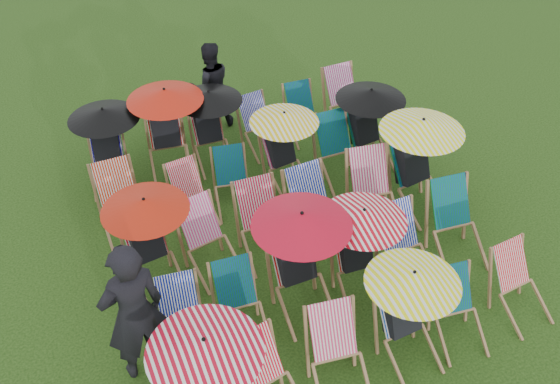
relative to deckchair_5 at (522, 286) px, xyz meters
name	(u,v)px	position (x,y,z in m)	size (l,w,h in m)	color
ground	(294,244)	(-2.07, 2.19, -0.44)	(100.00, 100.00, 0.00)	black
deckchair_1	(271,384)	(-3.37, -0.03, 0.02)	(0.76, 0.95, 0.92)	#956C45
deckchair_2	(340,359)	(-2.56, -0.05, 0.04)	(0.75, 0.96, 0.96)	#956C45
deckchair_3	(409,316)	(-1.65, 0.03, 0.23)	(1.07, 1.13, 1.27)	#956C45
deckchair_4	(460,313)	(-0.95, -0.03, -0.01)	(0.67, 0.86, 0.86)	#956C45
deckchair_5	(522,286)	(0.00, 0.00, 0.00)	(0.65, 0.86, 0.88)	#956C45
deckchair_6	(182,324)	(-3.99, 1.14, 0.00)	(0.68, 0.87, 0.88)	#956C45
deckchair_7	(240,307)	(-3.29, 1.09, 0.01)	(0.65, 0.86, 0.89)	#956C45
deckchair_8	(301,261)	(-2.44, 1.20, 0.32)	(1.21, 1.25, 1.43)	#956C45
deckchair_9	(360,252)	(-1.66, 1.13, 0.23)	(1.08, 1.13, 1.28)	#956C45
deckchair_10	(407,248)	(-0.97, 1.09, 0.04)	(0.65, 0.90, 0.96)	#956C45
deckchair_11	(458,225)	(-0.12, 1.16, 0.07)	(0.77, 1.00, 1.02)	#956C45
deckchair_12	(150,242)	(-4.02, 2.34, 0.25)	(1.10, 1.18, 1.31)	#956C45
deckchair_13	(209,241)	(-3.28, 2.26, 0.03)	(0.78, 0.97, 0.94)	#956C45
deckchair_14	(264,225)	(-2.50, 2.25, 0.05)	(0.69, 0.94, 0.99)	#956C45
deckchair_15	(316,211)	(-1.74, 2.19, 0.07)	(0.73, 0.98, 1.02)	#956C45
deckchair_16	(375,193)	(-0.81, 2.19, 0.07)	(0.83, 1.05, 1.03)	#956C45
deckchair_17	(419,163)	(-0.04, 2.28, 0.32)	(1.21, 1.31, 1.44)	#956C45
deckchair_18	(121,204)	(-4.17, 3.45, 0.05)	(0.66, 0.91, 0.98)	#956C45
deckchair_19	(192,195)	(-3.18, 3.33, -0.03)	(0.63, 0.82, 0.83)	#956C45
deckchair_20	(233,183)	(-2.55, 3.34, -0.02)	(0.70, 0.87, 0.85)	#956C45
deckchair_21	(285,149)	(-1.62, 3.51, 0.21)	(1.05, 1.13, 1.24)	#956C45
deckchair_22	(340,152)	(-0.78, 3.31, 0.05)	(0.66, 0.92, 0.99)	#956C45
deckchair_23	(369,127)	(-0.17, 3.48, 0.25)	(1.10, 1.17, 1.30)	#956C45
deckchair_24	(107,146)	(-4.10, 4.66, 0.23)	(1.07, 1.15, 1.27)	#956C45
deckchair_25	(167,130)	(-3.15, 4.62, 0.30)	(1.18, 1.25, 1.40)	#956C45
deckchair_26	(210,127)	(-2.47, 4.54, 0.22)	(1.05, 1.09, 1.25)	#956C45
deckchair_27	(261,126)	(-1.61, 4.55, -0.01)	(0.66, 0.86, 0.86)	#956C45
deckchair_28	(304,114)	(-0.78, 4.60, -0.01)	(0.61, 0.82, 0.86)	#956C45
deckchair_29	(347,101)	(0.05, 4.58, 0.05)	(0.67, 0.93, 0.99)	#956C45
person_left	(134,312)	(-4.50, 1.06, 0.53)	(0.71, 0.47, 1.95)	black
person_rear	(210,86)	(-2.12, 5.55, 0.34)	(0.76, 0.59, 1.57)	black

